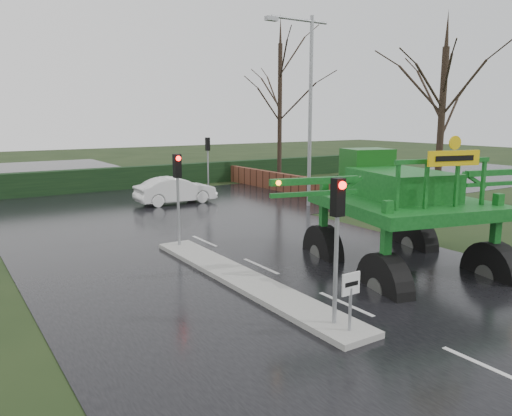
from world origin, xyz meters
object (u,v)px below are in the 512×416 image
keep_left_sign (351,292)px  traffic_signal_near (337,220)px  street_light_right (306,95)px  traffic_signal_mid (178,180)px  traffic_signal_far (208,152)px  crop_sprayer (383,200)px  white_sedan (176,204)px

keep_left_sign → traffic_signal_near: (0.00, 0.49, 1.53)m
keep_left_sign → traffic_signal_near: size_ratio=0.38×
keep_left_sign → street_light_right: 17.23m
traffic_signal_near → traffic_signal_mid: bearing=90.0°
traffic_signal_far → crop_sprayer: bearing=76.3°
traffic_signal_far → street_light_right: size_ratio=0.35×
crop_sprayer → white_sedan: crop_sprayer is taller
traffic_signal_far → crop_sprayer: crop_sprayer is taller
crop_sprayer → white_sedan: size_ratio=2.08×
traffic_signal_near → white_sedan: size_ratio=0.78×
keep_left_sign → crop_sprayer: (3.05, 1.98, 1.50)m
keep_left_sign → street_light_right: (9.49, 13.50, 4.93)m
keep_left_sign → street_light_right: street_light_right is taller
street_light_right → crop_sprayer: size_ratio=1.06×
traffic_signal_near → white_sedan: (4.00, 17.73, -2.59)m
street_light_right → traffic_signal_far: bearing=101.9°
traffic_signal_near → crop_sprayer: 3.40m
traffic_signal_far → traffic_signal_mid: bearing=58.1°
crop_sprayer → white_sedan: (0.95, 16.24, -2.56)m
white_sedan → traffic_signal_mid: bearing=157.0°
keep_left_sign → traffic_signal_near: bearing=90.0°
keep_left_sign → crop_sprayer: size_ratio=0.14×
traffic_signal_near → traffic_signal_far: size_ratio=1.00×
traffic_signal_mid → street_light_right: (9.49, 4.51, 3.40)m
traffic_signal_near → crop_sprayer: size_ratio=0.37×
street_light_right → traffic_signal_near: bearing=-126.1°
keep_left_sign → traffic_signal_far: 22.93m
traffic_signal_near → white_sedan: 18.36m
traffic_signal_near → traffic_signal_far: (7.80, 21.02, 0.00)m
street_light_right → keep_left_sign: bearing=-125.1°
traffic_signal_near → traffic_signal_mid: size_ratio=1.00×
traffic_signal_far → white_sedan: traffic_signal_far is taller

